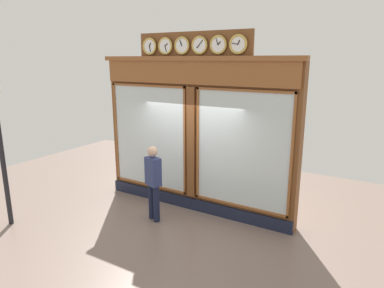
% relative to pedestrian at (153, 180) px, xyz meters
% --- Properties ---
extents(ground_plane, '(14.00, 14.00, 0.00)m').
position_rel_pedestrian_xyz_m(ground_plane, '(-0.42, 1.88, -0.93)').
color(ground_plane, '#7A665B').
extents(shop_facade, '(4.91, 0.42, 4.06)m').
position_rel_pedestrian_xyz_m(shop_facade, '(-0.42, -1.05, 0.89)').
color(shop_facade, brown).
rests_on(shop_facade, ground_plane).
extents(pedestrian, '(0.42, 0.34, 1.69)m').
position_rel_pedestrian_xyz_m(pedestrian, '(0.00, 0.00, 0.00)').
color(pedestrian, '#191E38').
rests_on(pedestrian, ground_plane).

